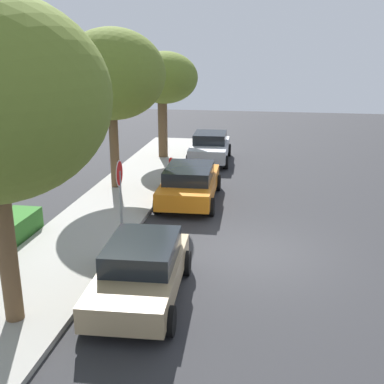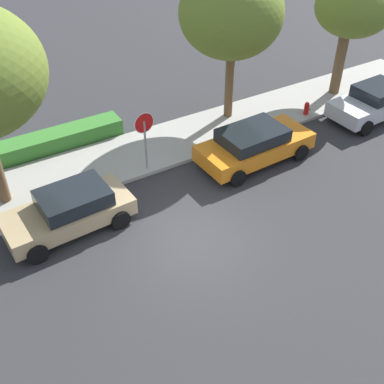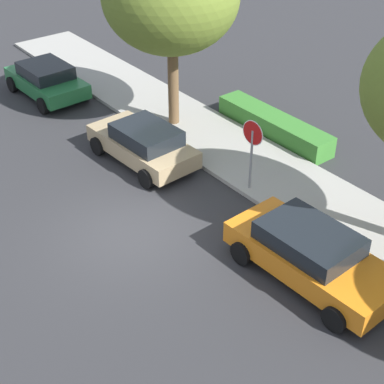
{
  "view_description": "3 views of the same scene",
  "coord_description": "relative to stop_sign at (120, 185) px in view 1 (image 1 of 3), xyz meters",
  "views": [
    {
      "loc": [
        -12.69,
        -0.28,
        5.73
      ],
      "look_at": [
        1.06,
        1.97,
        1.4
      ],
      "focal_mm": 45.0,
      "sensor_mm": 36.0,
      "label": 1
    },
    {
      "loc": [
        -5.59,
        -9.35,
        10.43
      ],
      "look_at": [
        0.61,
        0.94,
        1.05
      ],
      "focal_mm": 45.0,
      "sensor_mm": 36.0,
      "label": 2
    },
    {
      "loc": [
        11.36,
        -6.69,
        10.15
      ],
      "look_at": [
        1.24,
        1.26,
        1.5
      ],
      "focal_mm": 55.0,
      "sensor_mm": 36.0,
      "label": 3
    }
  ],
  "objects": [
    {
      "name": "ground_plane",
      "position": [
        -0.54,
        -4.07,
        -1.67
      ],
      "size": [
        60.0,
        60.0,
        0.0
      ],
      "primitive_type": "plane",
      "color": "#2D2D30"
    },
    {
      "name": "stop_sign",
      "position": [
        0.0,
        0.0,
        0.0
      ],
      "size": [
        0.78,
        0.08,
        2.43
      ],
      "color": "gray",
      "rests_on": "ground_plane"
    },
    {
      "name": "parked_car_tan",
      "position": [
        -3.47,
        -1.56,
        -0.96
      ],
      "size": [
        4.09,
        2.14,
        1.36
      ],
      "color": "tan",
      "rests_on": "ground_plane"
    },
    {
      "name": "parked_car_orange",
      "position": [
        3.8,
        -1.47,
        -0.94
      ],
      "size": [
        4.53,
        2.23,
        1.39
      ],
      "color": "orange",
      "rests_on": "ground_plane"
    },
    {
      "name": "fire_hydrant",
      "position": [
        7.83,
        0.07,
        -1.31
      ],
      "size": [
        0.3,
        0.22,
        0.72
      ],
      "color": "red",
      "rests_on": "ground_plane"
    },
    {
      "name": "sidewalk_curb",
      "position": [
        -0.54,
        1.15,
        -1.6
      ],
      "size": [
        32.0,
        2.96,
        0.14
      ],
      "primitive_type": "cube",
      "color": "#9E9B93",
      "rests_on": "ground_plane"
    },
    {
      "name": "parked_car_silver",
      "position": [
        10.3,
        -1.41,
        -0.93
      ],
      "size": [
        4.11,
        2.13,
        1.44
      ],
      "color": "silver",
      "rests_on": "ground_plane"
    },
    {
      "name": "street_tree_far",
      "position": [
        10.56,
        0.93,
        2.37
      ],
      "size": [
        3.33,
        3.33,
        5.37
      ],
      "color": "brown",
      "rests_on": "ground_plane"
    },
    {
      "name": "street_tree_near_corner",
      "position": [
        4.65,
        1.61,
        2.91
      ],
      "size": [
        4.01,
        4.01,
        6.32
      ],
      "color": "brown",
      "rests_on": "ground_plane"
    }
  ]
}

